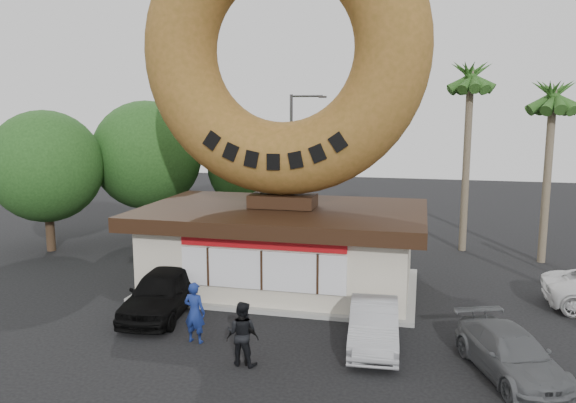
{
  "coord_description": "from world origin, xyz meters",
  "views": [
    {
      "loc": [
        5.35,
        -15.38,
        7.1
      ],
      "look_at": [
        0.69,
        4.0,
        3.86
      ],
      "focal_mm": 35.0,
      "sensor_mm": 36.0,
      "label": 1
    }
  ],
  "objects_px": {
    "giant_donut": "(283,49)",
    "person_right": "(243,339)",
    "car_silver": "(374,324)",
    "person_center": "(242,333)",
    "car_black": "(162,292)",
    "person_left": "(195,312)",
    "car_grey": "(511,354)",
    "street_lamp": "(294,157)",
    "donut_shop": "(283,244)"
  },
  "relations": [
    {
      "from": "donut_shop",
      "to": "giant_donut",
      "type": "relative_size",
      "value": 1.0
    },
    {
      "from": "donut_shop",
      "to": "person_right",
      "type": "height_order",
      "value": "donut_shop"
    },
    {
      "from": "donut_shop",
      "to": "car_black",
      "type": "relative_size",
      "value": 2.4
    },
    {
      "from": "car_grey",
      "to": "giant_donut",
      "type": "bearing_deg",
      "value": 121.76
    },
    {
      "from": "person_center",
      "to": "car_grey",
      "type": "relative_size",
      "value": 0.43
    },
    {
      "from": "person_left",
      "to": "person_center",
      "type": "distance_m",
      "value": 2.21
    },
    {
      "from": "person_right",
      "to": "person_left",
      "type": "bearing_deg",
      "value": -47.43
    },
    {
      "from": "street_lamp",
      "to": "person_right",
      "type": "distance_m",
      "value": 17.78
    },
    {
      "from": "car_black",
      "to": "car_silver",
      "type": "height_order",
      "value": "car_black"
    },
    {
      "from": "street_lamp",
      "to": "car_grey",
      "type": "relative_size",
      "value": 1.87
    },
    {
      "from": "donut_shop",
      "to": "car_silver",
      "type": "bearing_deg",
      "value": -50.59
    },
    {
      "from": "giant_donut",
      "to": "car_silver",
      "type": "distance_m",
      "value": 10.86
    },
    {
      "from": "person_center",
      "to": "car_black",
      "type": "bearing_deg",
      "value": -33.01
    },
    {
      "from": "donut_shop",
      "to": "car_black",
      "type": "height_order",
      "value": "donut_shop"
    },
    {
      "from": "car_silver",
      "to": "person_center",
      "type": "bearing_deg",
      "value": -152.58
    },
    {
      "from": "giant_donut",
      "to": "person_left",
      "type": "distance_m",
      "value": 10.45
    },
    {
      "from": "person_right",
      "to": "giant_donut",
      "type": "bearing_deg",
      "value": -101.05
    },
    {
      "from": "giant_donut",
      "to": "car_silver",
      "type": "bearing_deg",
      "value": -50.68
    },
    {
      "from": "donut_shop",
      "to": "street_lamp",
      "type": "distance_m",
      "value": 10.54
    },
    {
      "from": "donut_shop",
      "to": "person_left",
      "type": "distance_m",
      "value": 6.2
    },
    {
      "from": "donut_shop",
      "to": "person_center",
      "type": "height_order",
      "value": "donut_shop"
    },
    {
      "from": "person_center",
      "to": "car_black",
      "type": "height_order",
      "value": "person_center"
    },
    {
      "from": "car_grey",
      "to": "street_lamp",
      "type": "bearing_deg",
      "value": 100.74
    },
    {
      "from": "street_lamp",
      "to": "person_left",
      "type": "bearing_deg",
      "value": -88.01
    },
    {
      "from": "person_center",
      "to": "person_right",
      "type": "bearing_deg",
      "value": 129.28
    },
    {
      "from": "giant_donut",
      "to": "person_right",
      "type": "relative_size",
      "value": 7.31
    },
    {
      "from": "person_left",
      "to": "car_grey",
      "type": "relative_size",
      "value": 0.45
    },
    {
      "from": "person_right",
      "to": "car_silver",
      "type": "bearing_deg",
      "value": -163.64
    },
    {
      "from": "car_silver",
      "to": "car_grey",
      "type": "distance_m",
      "value": 3.93
    },
    {
      "from": "donut_shop",
      "to": "giant_donut",
      "type": "xyz_separation_m",
      "value": [
        0.0,
        0.02,
        7.64
      ]
    },
    {
      "from": "person_center",
      "to": "person_left",
      "type": "bearing_deg",
      "value": -25.64
    },
    {
      "from": "person_center",
      "to": "car_black",
      "type": "relative_size",
      "value": 0.39
    },
    {
      "from": "street_lamp",
      "to": "car_grey",
      "type": "bearing_deg",
      "value": -58.91
    },
    {
      "from": "car_grey",
      "to": "person_center",
      "type": "bearing_deg",
      "value": 167.79
    },
    {
      "from": "car_black",
      "to": "car_grey",
      "type": "height_order",
      "value": "car_black"
    },
    {
      "from": "giant_donut",
      "to": "car_silver",
      "type": "xyz_separation_m",
      "value": [
        4.1,
        -5.0,
        -8.72
      ]
    },
    {
      "from": "street_lamp",
      "to": "car_black",
      "type": "distance_m",
      "value": 14.59
    },
    {
      "from": "giant_donut",
      "to": "person_center",
      "type": "relative_size",
      "value": 6.09
    },
    {
      "from": "person_left",
      "to": "street_lamp",
      "type": "bearing_deg",
      "value": -81.54
    },
    {
      "from": "person_right",
      "to": "car_grey",
      "type": "bearing_deg",
      "value": 172.46
    },
    {
      "from": "giant_donut",
      "to": "person_left",
      "type": "xyz_separation_m",
      "value": [
        -1.3,
        -6.03,
        -8.44
      ]
    },
    {
      "from": "donut_shop",
      "to": "person_left",
      "type": "xyz_separation_m",
      "value": [
        -1.3,
        -6.01,
        -0.81
      ]
    },
    {
      "from": "donut_shop",
      "to": "car_black",
      "type": "distance_m",
      "value": 5.34
    },
    {
      "from": "street_lamp",
      "to": "car_silver",
      "type": "bearing_deg",
      "value": -68.36
    },
    {
      "from": "person_right",
      "to": "car_black",
      "type": "xyz_separation_m",
      "value": [
        -4.01,
        3.17,
        0.03
      ]
    },
    {
      "from": "donut_shop",
      "to": "street_lamp",
      "type": "height_order",
      "value": "street_lamp"
    },
    {
      "from": "giant_donut",
      "to": "street_lamp",
      "type": "xyz_separation_m",
      "value": [
        -1.86,
        10.0,
        -4.92
      ]
    },
    {
      "from": "person_center",
      "to": "donut_shop",
      "type": "bearing_deg",
      "value": -80.05
    },
    {
      "from": "car_black",
      "to": "person_right",
      "type": "bearing_deg",
      "value": -44.0
    },
    {
      "from": "street_lamp",
      "to": "car_black",
      "type": "height_order",
      "value": "street_lamp"
    }
  ]
}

